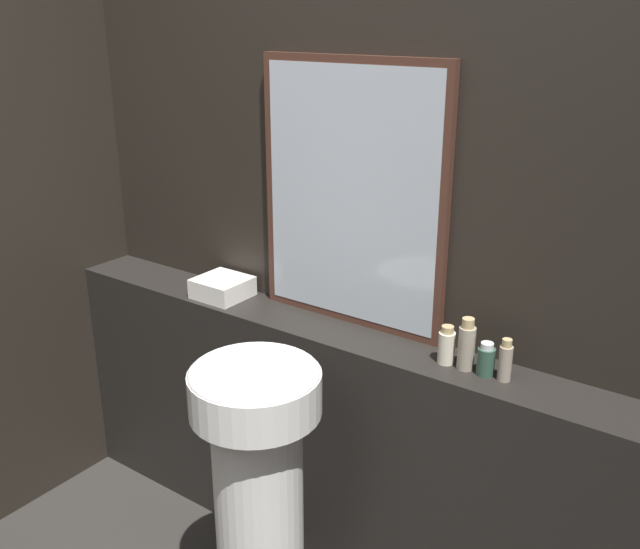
{
  "coord_description": "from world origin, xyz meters",
  "views": [
    {
      "loc": [
        1.24,
        -0.27,
        1.89
      ],
      "look_at": [
        0.05,
        1.39,
        1.13
      ],
      "focal_mm": 40.0,
      "sensor_mm": 36.0,
      "label": 1
    }
  ],
  "objects_px": {
    "conditioner_bottle": "(466,346)",
    "pedestal_sink": "(259,491)",
    "shampoo_bottle": "(447,346)",
    "body_wash_bottle": "(505,361)",
    "mirror": "(351,196)",
    "towel_stack": "(222,287)",
    "lotion_bottle": "(486,360)"
  },
  "relations": [
    {
      "from": "shampoo_bottle",
      "to": "towel_stack",
      "type": "bearing_deg",
      "value": 180.0
    },
    {
      "from": "towel_stack",
      "to": "body_wash_bottle",
      "type": "xyz_separation_m",
      "value": [
        1.09,
        0.0,
        0.02
      ]
    },
    {
      "from": "mirror",
      "to": "body_wash_bottle",
      "type": "bearing_deg",
      "value": -8.76
    },
    {
      "from": "mirror",
      "to": "shampoo_bottle",
      "type": "distance_m",
      "value": 0.56
    },
    {
      "from": "shampoo_bottle",
      "to": "body_wash_bottle",
      "type": "bearing_deg",
      "value": 0.0
    },
    {
      "from": "mirror",
      "to": "shampoo_bottle",
      "type": "height_order",
      "value": "mirror"
    },
    {
      "from": "pedestal_sink",
      "to": "towel_stack",
      "type": "relative_size",
      "value": 5.18
    },
    {
      "from": "lotion_bottle",
      "to": "towel_stack",
      "type": "bearing_deg",
      "value": 180.0
    },
    {
      "from": "pedestal_sink",
      "to": "towel_stack",
      "type": "xyz_separation_m",
      "value": [
        -0.52,
        0.43,
        0.41
      ]
    },
    {
      "from": "towel_stack",
      "to": "shampoo_bottle",
      "type": "height_order",
      "value": "shampoo_bottle"
    },
    {
      "from": "conditioner_bottle",
      "to": "towel_stack",
      "type": "bearing_deg",
      "value": 180.0
    },
    {
      "from": "pedestal_sink",
      "to": "shampoo_bottle",
      "type": "xyz_separation_m",
      "value": [
        0.38,
        0.43,
        0.42
      ]
    },
    {
      "from": "pedestal_sink",
      "to": "lotion_bottle",
      "type": "xyz_separation_m",
      "value": [
        0.51,
        0.43,
        0.42
      ]
    },
    {
      "from": "mirror",
      "to": "conditioner_bottle",
      "type": "relative_size",
      "value": 5.41
    },
    {
      "from": "mirror",
      "to": "shampoo_bottle",
      "type": "bearing_deg",
      "value": -12.59
    },
    {
      "from": "mirror",
      "to": "lotion_bottle",
      "type": "bearing_deg",
      "value": -9.68
    },
    {
      "from": "shampoo_bottle",
      "to": "lotion_bottle",
      "type": "xyz_separation_m",
      "value": [
        0.13,
        0.0,
        -0.01
      ]
    },
    {
      "from": "conditioner_bottle",
      "to": "pedestal_sink",
      "type": "bearing_deg",
      "value": -136.24
    },
    {
      "from": "shampoo_bottle",
      "to": "conditioner_bottle",
      "type": "xyz_separation_m",
      "value": [
        0.06,
        0.0,
        0.02
      ]
    },
    {
      "from": "lotion_bottle",
      "to": "body_wash_bottle",
      "type": "relative_size",
      "value": 0.78
    },
    {
      "from": "towel_stack",
      "to": "lotion_bottle",
      "type": "distance_m",
      "value": 1.03
    },
    {
      "from": "conditioner_bottle",
      "to": "lotion_bottle",
      "type": "height_order",
      "value": "conditioner_bottle"
    },
    {
      "from": "lotion_bottle",
      "to": "pedestal_sink",
      "type": "bearing_deg",
      "value": -139.99
    },
    {
      "from": "towel_stack",
      "to": "conditioner_bottle",
      "type": "distance_m",
      "value": 0.97
    },
    {
      "from": "pedestal_sink",
      "to": "body_wash_bottle",
      "type": "xyz_separation_m",
      "value": [
        0.57,
        0.43,
        0.43
      ]
    },
    {
      "from": "conditioner_bottle",
      "to": "mirror",
      "type": "bearing_deg",
      "value": 169.05
    },
    {
      "from": "shampoo_bottle",
      "to": "body_wash_bottle",
      "type": "xyz_separation_m",
      "value": [
        0.18,
        0.0,
        0.0
      ]
    },
    {
      "from": "shampoo_bottle",
      "to": "mirror",
      "type": "bearing_deg",
      "value": 167.41
    },
    {
      "from": "pedestal_sink",
      "to": "shampoo_bottle",
      "type": "distance_m",
      "value": 0.71
    },
    {
      "from": "pedestal_sink",
      "to": "shampoo_bottle",
      "type": "relative_size",
      "value": 7.93
    },
    {
      "from": "mirror",
      "to": "conditioner_bottle",
      "type": "height_order",
      "value": "mirror"
    },
    {
      "from": "pedestal_sink",
      "to": "shampoo_bottle",
      "type": "bearing_deg",
      "value": 48.07
    }
  ]
}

